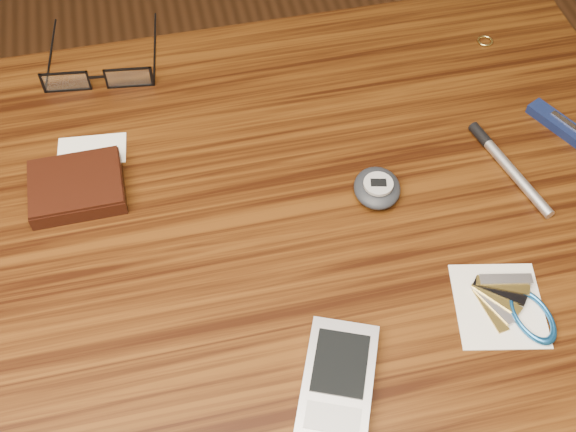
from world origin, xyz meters
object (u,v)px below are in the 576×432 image
at_px(notepad_keys, 515,308).
at_px(wallet_and_card, 77,186).
at_px(desk, 222,314).
at_px(pda_phone, 338,382).
at_px(pedometer, 377,188).
at_px(pocket_knife, 564,127).
at_px(eyeglasses, 98,76).
at_px(silver_pen, 503,161).

bearing_deg(notepad_keys, wallet_and_card, 149.31).
relative_size(desk, pda_phone, 7.92).
height_order(pedometer, pocket_knife, pedometer).
bearing_deg(desk, eyeglasses, 108.28).
distance_m(eyeglasses, pda_phone, 0.46).
bearing_deg(notepad_keys, pedometer, 117.97).
bearing_deg(eyeglasses, desk, -71.72).
relative_size(desk, eyeglasses, 6.79).
relative_size(pedometer, pocket_knife, 0.73).
height_order(notepad_keys, pocket_knife, pocket_knife).
xyz_separation_m(wallet_and_card, silver_pen, (0.45, -0.06, -0.00)).
bearing_deg(pedometer, eyeglasses, 139.74).
bearing_deg(desk, pda_phone, -60.32).
height_order(eyeglasses, pocket_knife, eyeglasses).
height_order(eyeglasses, pda_phone, eyeglasses).
bearing_deg(pedometer, silver_pen, 3.34).
xyz_separation_m(pedometer, silver_pen, (0.14, 0.01, -0.00)).
height_order(desk, silver_pen, silver_pen).
height_order(wallet_and_card, pda_phone, wallet_and_card).
xyz_separation_m(desk, silver_pen, (0.32, 0.06, 0.11)).
height_order(eyeglasses, pedometer, eyeglasses).
height_order(pocket_knife, silver_pen, pocket_knife).
bearing_deg(wallet_and_card, pedometer, -13.01).
bearing_deg(pedometer, wallet_and_card, 166.99).
xyz_separation_m(pedometer, notepad_keys, (0.09, -0.16, -0.01)).
height_order(wallet_and_card, eyeglasses, eyeglasses).
distance_m(eyeglasses, pocket_knife, 0.54).
height_order(desk, wallet_and_card, wallet_and_card).
relative_size(pda_phone, pedometer, 1.93).
bearing_deg(notepad_keys, eyeglasses, 132.40).
bearing_deg(wallet_and_card, eyeglasses, 78.38).
bearing_deg(wallet_and_card, pda_phone, -51.92).
distance_m(wallet_and_card, pda_phone, 0.34).
bearing_deg(wallet_and_card, notepad_keys, -30.69).
distance_m(desk, pocket_knife, 0.43).
bearing_deg(pda_phone, wallet_and_card, 128.08).
height_order(wallet_and_card, notepad_keys, wallet_and_card).
relative_size(wallet_and_card, pocket_knife, 1.35).
height_order(pedometer, notepad_keys, pedometer).
bearing_deg(pda_phone, silver_pen, 40.64).
relative_size(pda_phone, silver_pen, 0.92).
bearing_deg(silver_pen, pda_phone, -139.36).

